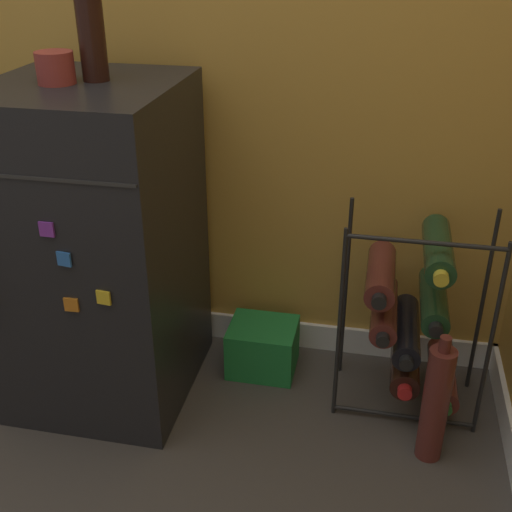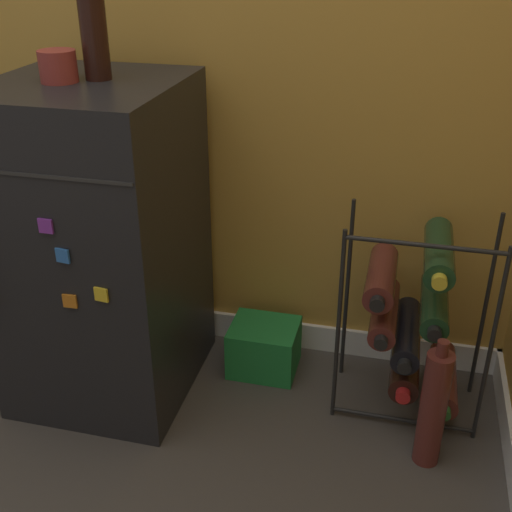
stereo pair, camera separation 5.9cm
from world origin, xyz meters
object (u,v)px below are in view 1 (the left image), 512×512
at_px(soda_box, 263,347).
at_px(fridge_top_cup, 55,68).
at_px(fridge_top_bottle, 91,31).
at_px(loose_bottle_floor, 435,404).
at_px(wine_rack, 413,316).
at_px(mini_fridge, 99,249).

distance_m(soda_box, fridge_top_cup, 1.01).
relative_size(soda_box, fridge_top_cup, 2.25).
bearing_deg(fridge_top_bottle, loose_bottle_floor, -9.80).
height_order(wine_rack, loose_bottle_floor, wine_rack).
xyz_separation_m(mini_fridge, fridge_top_bottle, (0.03, 0.03, 0.57)).
bearing_deg(fridge_top_bottle, soda_box, 17.33).
bearing_deg(soda_box, mini_fridge, -160.29).
distance_m(fridge_top_cup, loose_bottle_floor, 1.26).
bearing_deg(wine_rack, loose_bottle_floor, -72.32).
distance_m(mini_fridge, wine_rack, 0.89).
height_order(wine_rack, fridge_top_cup, fridge_top_cup).
xyz_separation_m(fridge_top_cup, loose_bottle_floor, (0.98, -0.10, -0.78)).
relative_size(mini_fridge, fridge_top_bottle, 3.41).
distance_m(wine_rack, loose_bottle_floor, 0.25).
relative_size(fridge_top_cup, fridge_top_bottle, 0.34).
bearing_deg(mini_fridge, wine_rack, 5.74).
bearing_deg(loose_bottle_floor, soda_box, 150.82).
bearing_deg(fridge_top_bottle, wine_rack, 3.88).
height_order(fridge_top_bottle, loose_bottle_floor, fridge_top_bottle).
height_order(soda_box, fridge_top_cup, fridge_top_cup).
bearing_deg(mini_fridge, fridge_top_cup, -154.09).
bearing_deg(soda_box, loose_bottle_floor, -29.18).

